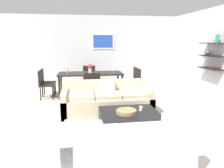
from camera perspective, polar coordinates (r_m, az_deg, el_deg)
ground_plane at (r=5.23m, az=0.65°, el=-8.50°), size 18.00×18.00×0.00m
back_wall_unit at (r=8.47m, az=-1.18°, el=8.36°), size 8.40×0.09×2.70m
right_wall_shelf_unit at (r=6.68m, az=26.49°, el=6.47°), size 0.34×8.20×2.70m
sofa_beige at (r=5.44m, az=-1.37°, el=-4.50°), size 2.18×0.90×0.78m
loveseat_white at (r=3.12m, az=3.34°, el=-16.83°), size 1.65×0.90×0.78m
coffee_table at (r=4.41m, az=4.62°, el=-9.72°), size 1.14×1.04×0.38m
decorative_bowl at (r=4.27m, az=3.73°, el=-7.12°), size 0.40×0.40×0.07m
candle_jar at (r=4.46m, az=7.52°, el=-6.33°), size 0.07×0.07×0.09m
dining_table at (r=7.12m, az=-5.62°, el=2.38°), size 2.06×0.90×0.75m
dining_chair_right_near at (r=7.17m, az=6.03°, el=0.98°), size 0.44×0.44×0.88m
dining_chair_right_far at (r=7.56m, az=5.27°, el=1.51°), size 0.44×0.44×0.88m
dining_chair_foot at (r=6.31m, az=-5.17°, el=-0.38°), size 0.44×0.44×0.88m
dining_chair_left_near at (r=7.03m, az=-17.27°, el=0.33°), size 0.44×0.44×0.88m
dining_chair_head at (r=7.99m, az=-5.92°, el=2.02°), size 0.44×0.44×0.88m
dining_chair_left_far at (r=7.42m, az=-16.82°, el=0.90°), size 0.44×0.44×0.88m
wine_glass_left_far at (r=7.21m, az=-11.60°, el=3.71°), size 0.07×0.07×0.15m
wine_glass_right_near at (r=7.07m, az=0.44°, el=3.73°), size 0.07×0.07×0.14m
wine_glass_head at (r=7.48m, az=-5.80°, el=4.28°), size 0.07×0.07×0.17m
wine_glass_left_near at (r=6.99m, az=-11.69°, el=3.44°), size 0.08×0.08×0.14m
centerpiece_vase at (r=7.03m, az=-5.73°, el=4.27°), size 0.16×0.16×0.30m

